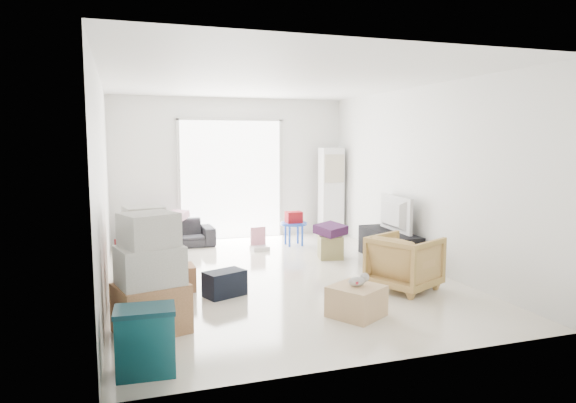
{
  "coord_description": "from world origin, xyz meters",
  "views": [
    {
      "loc": [
        -2.05,
        -6.74,
        1.9
      ],
      "look_at": [
        0.24,
        0.2,
        1.02
      ],
      "focal_mm": 32.0,
      "sensor_mm": 36.0,
      "label": 1
    }
  ],
  "objects_px": {
    "sofa": "(168,229)",
    "ottoman": "(330,247)",
    "television": "(390,227)",
    "kids_table": "(294,221)",
    "wood_crate": "(356,301)",
    "ac_tower": "(331,192)",
    "tv_console": "(389,245)",
    "armchair": "(405,260)",
    "storage_bins": "(146,341)"
  },
  "relations": [
    {
      "from": "sofa",
      "to": "ottoman",
      "type": "relative_size",
      "value": 4.39
    },
    {
      "from": "television",
      "to": "kids_table",
      "type": "bearing_deg",
      "value": 37.26
    },
    {
      "from": "sofa",
      "to": "wood_crate",
      "type": "distance_m",
      "value": 4.65
    },
    {
      "from": "ac_tower",
      "to": "tv_console",
      "type": "relative_size",
      "value": 1.26
    },
    {
      "from": "kids_table",
      "to": "wood_crate",
      "type": "relative_size",
      "value": 1.23
    },
    {
      "from": "tv_console",
      "to": "armchair",
      "type": "bearing_deg",
      "value": -112.8
    },
    {
      "from": "sofa",
      "to": "storage_bins",
      "type": "relative_size",
      "value": 2.9
    },
    {
      "from": "sofa",
      "to": "ottoman",
      "type": "xyz_separation_m",
      "value": [
        2.41,
        -1.74,
        -0.13
      ]
    },
    {
      "from": "wood_crate",
      "to": "storage_bins",
      "type": "bearing_deg",
      "value": -162.25
    },
    {
      "from": "armchair",
      "to": "storage_bins",
      "type": "xyz_separation_m",
      "value": [
        -3.26,
        -1.44,
        -0.11
      ]
    },
    {
      "from": "kids_table",
      "to": "storage_bins",
      "type": "bearing_deg",
      "value": -121.99
    },
    {
      "from": "tv_console",
      "to": "television",
      "type": "relative_size",
      "value": 1.42
    },
    {
      "from": "ac_tower",
      "to": "wood_crate",
      "type": "xyz_separation_m",
      "value": [
        -1.61,
        -4.51,
        -0.71
      ]
    },
    {
      "from": "tv_console",
      "to": "storage_bins",
      "type": "distance_m",
      "value": 4.89
    },
    {
      "from": "armchair",
      "to": "kids_table",
      "type": "distance_m",
      "value": 3.1
    },
    {
      "from": "ac_tower",
      "to": "ottoman",
      "type": "relative_size",
      "value": 4.74
    },
    {
      "from": "ac_tower",
      "to": "storage_bins",
      "type": "xyz_separation_m",
      "value": [
        -3.85,
        -5.23,
        -0.59
      ]
    },
    {
      "from": "ac_tower",
      "to": "sofa",
      "type": "bearing_deg",
      "value": -177.33
    },
    {
      "from": "ac_tower",
      "to": "tv_console",
      "type": "distance_m",
      "value": 2.36
    },
    {
      "from": "ottoman",
      "to": "wood_crate",
      "type": "bearing_deg",
      "value": -107.07
    },
    {
      "from": "sofa",
      "to": "storage_bins",
      "type": "distance_m",
      "value": 5.12
    },
    {
      "from": "television",
      "to": "kids_table",
      "type": "height_order",
      "value": "kids_table"
    },
    {
      "from": "storage_bins",
      "to": "ottoman",
      "type": "height_order",
      "value": "storage_bins"
    },
    {
      "from": "storage_bins",
      "to": "kids_table",
      "type": "xyz_separation_m",
      "value": [
        2.82,
        4.51,
        0.16
      ]
    },
    {
      "from": "kids_table",
      "to": "ac_tower",
      "type": "bearing_deg",
      "value": 34.79
    },
    {
      "from": "television",
      "to": "wood_crate",
      "type": "bearing_deg",
      "value": 145.83
    },
    {
      "from": "tv_console",
      "to": "storage_bins",
      "type": "xyz_separation_m",
      "value": [
        -3.9,
        -2.96,
        0.05
      ]
    },
    {
      "from": "storage_bins",
      "to": "tv_console",
      "type": "bearing_deg",
      "value": 37.16
    },
    {
      "from": "armchair",
      "to": "wood_crate",
      "type": "relative_size",
      "value": 1.55
    },
    {
      "from": "storage_bins",
      "to": "wood_crate",
      "type": "relative_size",
      "value": 1.11
    },
    {
      "from": "ac_tower",
      "to": "television",
      "type": "bearing_deg",
      "value": -88.74
    },
    {
      "from": "storage_bins",
      "to": "television",
      "type": "bearing_deg",
      "value": 37.16
    },
    {
      "from": "ottoman",
      "to": "sofa",
      "type": "bearing_deg",
      "value": 144.2
    },
    {
      "from": "sofa",
      "to": "kids_table",
      "type": "bearing_deg",
      "value": -16.07
    },
    {
      "from": "armchair",
      "to": "sofa",
      "type": "bearing_deg",
      "value": 9.65
    },
    {
      "from": "tv_console",
      "to": "television",
      "type": "height_order",
      "value": "television"
    },
    {
      "from": "wood_crate",
      "to": "armchair",
      "type": "bearing_deg",
      "value": 35.24
    },
    {
      "from": "ac_tower",
      "to": "wood_crate",
      "type": "bearing_deg",
      "value": -109.66
    },
    {
      "from": "sofa",
      "to": "wood_crate",
      "type": "height_order",
      "value": "sofa"
    },
    {
      "from": "ac_tower",
      "to": "television",
      "type": "relative_size",
      "value": 1.79
    },
    {
      "from": "ac_tower",
      "to": "storage_bins",
      "type": "distance_m",
      "value": 6.52
    },
    {
      "from": "sofa",
      "to": "kids_table",
      "type": "relative_size",
      "value": 2.62
    },
    {
      "from": "tv_console",
      "to": "wood_crate",
      "type": "bearing_deg",
      "value": -126.57
    },
    {
      "from": "ac_tower",
      "to": "armchair",
      "type": "relative_size",
      "value": 2.26
    },
    {
      "from": "storage_bins",
      "to": "armchair",
      "type": "bearing_deg",
      "value": 23.81
    },
    {
      "from": "ac_tower",
      "to": "ottoman",
      "type": "bearing_deg",
      "value": -113.12
    },
    {
      "from": "television",
      "to": "tv_console",
      "type": "bearing_deg",
      "value": 0.0
    },
    {
      "from": "sofa",
      "to": "armchair",
      "type": "bearing_deg",
      "value": -55.66
    },
    {
      "from": "ac_tower",
      "to": "armchair",
      "type": "bearing_deg",
      "value": -98.82
    },
    {
      "from": "storage_bins",
      "to": "kids_table",
      "type": "bearing_deg",
      "value": 58.01
    }
  ]
}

